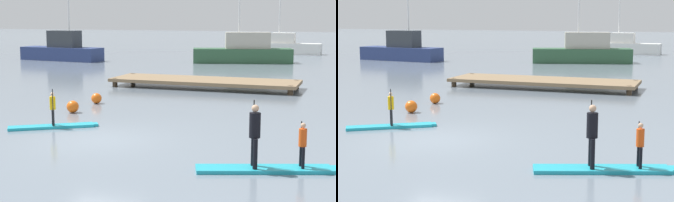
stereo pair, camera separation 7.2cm
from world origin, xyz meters
TOP-DOWN VIEW (x-y plane):
  - ground_plane at (0.00, 0.00)m, footprint 240.00×240.00m
  - paddleboard_near at (-2.38, 1.16)m, footprint 2.87×2.16m
  - paddler_child_solo at (-2.38, 1.15)m, footprint 0.29×0.36m
  - paddleboard_far at (5.73, -1.71)m, footprint 3.67×1.82m
  - paddler_adult at (5.41, -1.82)m, footprint 0.37×0.49m
  - paddler_child_front at (6.57, -1.40)m, footprint 0.26×0.39m
  - fishing_boat_green_midground at (-1.61, 29.91)m, footprint 8.46×4.26m
  - motor_boat_small_navy at (-17.32, 26.98)m, footprint 7.79×2.94m
  - trawler_grey_distant at (0.24, 41.89)m, footprint 7.11×2.06m
  - floating_dock at (-0.33, 13.51)m, footprint 10.33×3.15m
  - mooring_buoy_near at (-3.42, 6.54)m, footprint 0.48×0.48m
  - mooring_buoy_mid at (-3.26, 4.10)m, footprint 0.50×0.50m

SIDE VIEW (x-z plane):
  - ground_plane at x=0.00m, z-range 0.00..0.00m
  - paddleboard_near at x=-2.38m, z-range 0.00..0.10m
  - paddleboard_far at x=5.73m, z-range 0.00..0.10m
  - mooring_buoy_near at x=-3.42m, z-range 0.00..0.48m
  - mooring_buoy_mid at x=-3.26m, z-range 0.00..0.50m
  - floating_dock at x=-0.33m, z-range 0.14..0.61m
  - paddler_child_front at x=6.57m, z-range 0.17..1.35m
  - paddler_child_solo at x=-2.38m, z-range 0.11..1.43m
  - trawler_grey_distant at x=0.24m, z-range -2.16..3.73m
  - motor_boat_small_navy at x=-17.32m, z-range -2.42..4.25m
  - fishing_boat_green_midground at x=-1.61m, z-range -2.82..4.76m
  - paddler_adult at x=5.41m, z-range 0.18..1.90m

